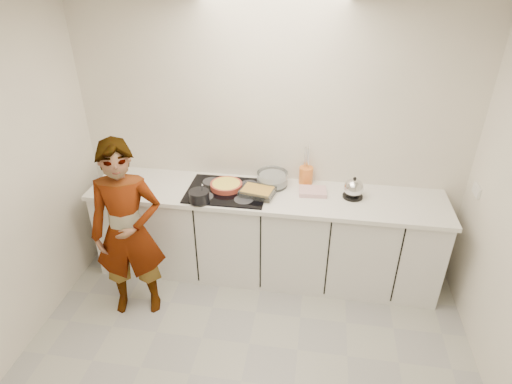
% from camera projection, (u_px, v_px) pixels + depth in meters
% --- Properties ---
extents(floor, '(3.60, 3.20, 0.00)m').
position_uv_depth(floor, '(241.00, 381.00, 3.23)').
color(floor, '#ACACA1').
rests_on(floor, ground).
extents(ceiling, '(3.60, 3.20, 0.00)m').
position_uv_depth(ceiling, '(231.00, 10.00, 1.93)').
color(ceiling, white).
rests_on(ceiling, wall_back).
extents(wall_back, '(3.60, 0.00, 2.60)m').
position_uv_depth(wall_back, '(270.00, 140.00, 3.95)').
color(wall_back, white).
rests_on(wall_back, ground).
extents(base_cabinets, '(3.20, 0.58, 0.87)m').
position_uv_depth(base_cabinets, '(265.00, 236.00, 4.11)').
color(base_cabinets, silver).
rests_on(base_cabinets, floor).
extents(countertop, '(3.24, 0.64, 0.04)m').
position_uv_depth(countertop, '(265.00, 195.00, 3.88)').
color(countertop, white).
rests_on(countertop, base_cabinets).
extents(hob, '(0.72, 0.54, 0.01)m').
position_uv_depth(hob, '(227.00, 191.00, 3.90)').
color(hob, black).
rests_on(hob, countertop).
extents(tart_dish, '(0.31, 0.31, 0.05)m').
position_uv_depth(tart_dish, '(226.00, 185.00, 3.92)').
color(tart_dish, '#AF3F2F').
rests_on(tart_dish, hob).
extents(saucepan, '(0.23, 0.23, 0.17)m').
position_uv_depth(saucepan, '(199.00, 196.00, 3.70)').
color(saucepan, black).
rests_on(saucepan, hob).
extents(baking_dish, '(0.33, 0.27, 0.06)m').
position_uv_depth(baking_dish, '(258.00, 191.00, 3.81)').
color(baking_dish, silver).
rests_on(baking_dish, hob).
extents(mixing_bowl, '(0.35, 0.35, 0.13)m').
position_uv_depth(mixing_bowl, '(272.00, 179.00, 3.97)').
color(mixing_bowl, silver).
rests_on(mixing_bowl, countertop).
extents(tea_towel, '(0.25, 0.19, 0.04)m').
position_uv_depth(tea_towel, '(313.00, 192.00, 3.86)').
color(tea_towel, white).
rests_on(tea_towel, countertop).
extents(kettle, '(0.19, 0.19, 0.20)m').
position_uv_depth(kettle, '(353.00, 189.00, 3.77)').
color(kettle, black).
rests_on(kettle, countertop).
extents(utensil_crock, '(0.13, 0.13, 0.16)m').
position_uv_depth(utensil_crock, '(306.00, 175.00, 4.00)').
color(utensil_crock, orange).
rests_on(utensil_crock, countertop).
extents(cook, '(0.67, 0.52, 1.62)m').
position_uv_depth(cook, '(128.00, 232.00, 3.52)').
color(cook, silver).
rests_on(cook, floor).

